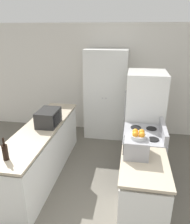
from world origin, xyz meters
The scene contains 10 objects.
wall_back centered at (0.00, 3.42, 1.30)m, with size 7.00×0.06×2.60m.
counter_left centered at (-0.85, 1.35, 0.44)m, with size 0.60×2.51×0.92m.
counter_right centered at (0.85, 0.55, 0.44)m, with size 0.60×0.89×0.92m.
pantry_cabinet centered at (0.05, 3.09, 1.03)m, with size 0.95×0.59×2.06m.
stove centered at (0.87, 1.41, 0.47)m, with size 0.66×0.80×1.08m.
refrigerator centered at (0.90, 2.23, 0.87)m, with size 0.73×0.77×1.74m.
microwave centered at (-0.74, 1.47, 1.05)m, with size 0.33×0.47×0.27m.
wine_bottle centered at (-0.88, 0.36, 1.03)m, with size 0.07×0.07×0.30m.
toaster_oven centered at (0.73, 0.76, 1.04)m, with size 0.32×0.37×0.25m.
fruit_bowl centered at (0.75, 0.75, 1.21)m, with size 0.21×0.21×0.11m.
Camera 1 is at (0.63, -1.79, 2.47)m, focal length 35.00 mm.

